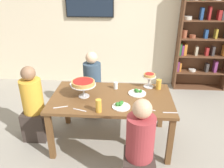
{
  "coord_description": "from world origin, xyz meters",
  "views": [
    {
      "loc": [
        0.2,
        -2.69,
        2.18
      ],
      "look_at": [
        0.0,
        0.1,
        0.89
      ],
      "focal_mm": 35.63,
      "sensor_mm": 36.0,
      "label": 1
    }
  ],
  "objects_px": {
    "salad_plate_far_diner": "(137,93)",
    "cutlery_fork_near": "(170,113)",
    "dining_table": "(111,102)",
    "salad_plate_near_diner": "(121,105)",
    "water_glass_clear_near": "(116,86)",
    "bookshelf": "(205,36)",
    "television": "(89,2)",
    "beer_glass_amber_short": "(159,84)",
    "diner_head_west": "(34,109)",
    "salad_plate_spare": "(77,84)",
    "diner_far_left": "(93,88)",
    "cutlery_knife_near": "(80,110)",
    "personal_pizza_stand": "(149,77)",
    "cutlery_knife_far": "(61,107)",
    "beer_glass_amber_tall": "(99,106)",
    "diner_near_right": "(139,153)",
    "deep_dish_pizza_stand": "(83,84)",
    "cutlery_fork_far": "(148,109)"
  },
  "relations": [
    {
      "from": "salad_plate_near_diner",
      "to": "salad_plate_far_diner",
      "type": "bearing_deg",
      "value": 59.82
    },
    {
      "from": "diner_head_west",
      "to": "cutlery_fork_near",
      "type": "relative_size",
      "value": 6.39
    },
    {
      "from": "dining_table",
      "to": "salad_plate_near_diner",
      "type": "height_order",
      "value": "salad_plate_near_diner"
    },
    {
      "from": "television",
      "to": "dining_table",
      "type": "bearing_deg",
      "value": -74.0
    },
    {
      "from": "diner_head_west",
      "to": "cutlery_knife_near",
      "type": "relative_size",
      "value": 6.39
    },
    {
      "from": "bookshelf",
      "to": "diner_near_right",
      "type": "relative_size",
      "value": 1.92
    },
    {
      "from": "salad_plate_spare",
      "to": "diner_far_left",
      "type": "bearing_deg",
      "value": 66.42
    },
    {
      "from": "salad_plate_far_diner",
      "to": "cutlery_fork_near",
      "type": "height_order",
      "value": "salad_plate_far_diner"
    },
    {
      "from": "television",
      "to": "cutlery_fork_far",
      "type": "xyz_separation_m",
      "value": [
        1.08,
        -2.4,
        -1.06
      ]
    },
    {
      "from": "diner_near_right",
      "to": "salad_plate_far_diner",
      "type": "bearing_deg",
      "value": 0.22
    },
    {
      "from": "dining_table",
      "to": "deep_dish_pizza_stand",
      "type": "bearing_deg",
      "value": -178.3
    },
    {
      "from": "diner_head_west",
      "to": "salad_plate_near_diner",
      "type": "distance_m",
      "value": 1.33
    },
    {
      "from": "diner_near_right",
      "to": "cutlery_knife_far",
      "type": "height_order",
      "value": "diner_near_right"
    },
    {
      "from": "television",
      "to": "deep_dish_pizza_stand",
      "type": "xyz_separation_m",
      "value": [
        0.22,
        -2.12,
        -0.87
      ]
    },
    {
      "from": "dining_table",
      "to": "television",
      "type": "height_order",
      "value": "television"
    },
    {
      "from": "diner_near_right",
      "to": "beer_glass_amber_short",
      "type": "relative_size",
      "value": 7.86
    },
    {
      "from": "bookshelf",
      "to": "television",
      "type": "xyz_separation_m",
      "value": [
        -2.39,
        0.1,
        0.65
      ]
    },
    {
      "from": "diner_far_left",
      "to": "diner_head_west",
      "type": "bearing_deg",
      "value": -45.51
    },
    {
      "from": "personal_pizza_stand",
      "to": "cutlery_knife_far",
      "type": "xyz_separation_m",
      "value": [
        -1.16,
        -0.68,
        -0.15
      ]
    },
    {
      "from": "beer_glass_amber_short",
      "to": "cutlery_fork_near",
      "type": "height_order",
      "value": "beer_glass_amber_short"
    },
    {
      "from": "deep_dish_pizza_stand",
      "to": "cutlery_knife_far",
      "type": "xyz_separation_m",
      "value": [
        -0.24,
        -0.31,
        -0.19
      ]
    },
    {
      "from": "beer_glass_amber_short",
      "to": "water_glass_clear_near",
      "type": "height_order",
      "value": "beer_glass_amber_short"
    },
    {
      "from": "salad_plate_spare",
      "to": "television",
      "type": "bearing_deg",
      "value": 91.69
    },
    {
      "from": "salad_plate_far_diner",
      "to": "water_glass_clear_near",
      "type": "xyz_separation_m",
      "value": [
        -0.31,
        0.14,
        0.04
      ]
    },
    {
      "from": "diner_head_west",
      "to": "salad_plate_spare",
      "type": "bearing_deg",
      "value": 31.0
    },
    {
      "from": "beer_glass_amber_short",
      "to": "cutlery_knife_near",
      "type": "relative_size",
      "value": 0.81
    },
    {
      "from": "diner_far_left",
      "to": "cutlery_knife_near",
      "type": "bearing_deg",
      "value": 0.8
    },
    {
      "from": "bookshelf",
      "to": "diner_far_left",
      "type": "height_order",
      "value": "bookshelf"
    },
    {
      "from": "personal_pizza_stand",
      "to": "cutlery_knife_far",
      "type": "distance_m",
      "value": 1.35
    },
    {
      "from": "salad_plate_near_diner",
      "to": "salad_plate_far_diner",
      "type": "distance_m",
      "value": 0.44
    },
    {
      "from": "diner_near_right",
      "to": "salad_plate_spare",
      "type": "relative_size",
      "value": 4.88
    },
    {
      "from": "diner_head_west",
      "to": "cutlery_knife_far",
      "type": "bearing_deg",
      "value": -33.41
    },
    {
      "from": "diner_head_west",
      "to": "personal_pizza_stand",
      "type": "bearing_deg",
      "value": 11.53
    },
    {
      "from": "water_glass_clear_near",
      "to": "cutlery_knife_far",
      "type": "height_order",
      "value": "water_glass_clear_near"
    },
    {
      "from": "salad_plate_far_diner",
      "to": "water_glass_clear_near",
      "type": "height_order",
      "value": "water_glass_clear_near"
    },
    {
      "from": "cutlery_knife_far",
      "to": "salad_plate_near_diner",
      "type": "bearing_deg",
      "value": -13.93
    },
    {
      "from": "personal_pizza_stand",
      "to": "beer_glass_amber_tall",
      "type": "relative_size",
      "value": 1.29
    },
    {
      "from": "television",
      "to": "cutlery_knife_far",
      "type": "relative_size",
      "value": 5.56
    },
    {
      "from": "water_glass_clear_near",
      "to": "cutlery_fork_near",
      "type": "relative_size",
      "value": 0.56
    },
    {
      "from": "diner_head_west",
      "to": "cutlery_fork_near",
      "type": "bearing_deg",
      "value": -11.27
    },
    {
      "from": "diner_head_west",
      "to": "salad_plate_near_diner",
      "type": "xyz_separation_m",
      "value": [
        1.27,
        -0.27,
        0.27
      ]
    },
    {
      "from": "dining_table",
      "to": "diner_head_west",
      "type": "height_order",
      "value": "diner_head_west"
    },
    {
      "from": "salad_plate_far_diner",
      "to": "cutlery_knife_far",
      "type": "height_order",
      "value": "salad_plate_far_diner"
    },
    {
      "from": "personal_pizza_stand",
      "to": "cutlery_knife_near",
      "type": "bearing_deg",
      "value": -140.96
    },
    {
      "from": "diner_head_west",
      "to": "water_glass_clear_near",
      "type": "xyz_separation_m",
      "value": [
        1.18,
        0.25,
        0.3
      ]
    },
    {
      "from": "television",
      "to": "cutlery_fork_far",
      "type": "relative_size",
      "value": 5.56
    },
    {
      "from": "diner_far_left",
      "to": "salad_plate_spare",
      "type": "xyz_separation_m",
      "value": [
        -0.17,
        -0.39,
        0.26
      ]
    },
    {
      "from": "bookshelf",
      "to": "diner_near_right",
      "type": "bearing_deg",
      "value": -116.85
    },
    {
      "from": "cutlery_fork_far",
      "to": "dining_table",
      "type": "bearing_deg",
      "value": 167.36
    },
    {
      "from": "diner_head_west",
      "to": "beer_glass_amber_short",
      "type": "bearing_deg",
      "value": 8.93
    }
  ]
}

